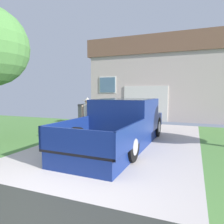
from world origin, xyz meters
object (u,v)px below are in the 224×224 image
at_px(handbag, 90,138).
at_px(wheeled_trash_bin, 85,113).
at_px(house_with_garage, 173,80).
at_px(pickup_truck, 123,123).
at_px(person_with_hat, 88,117).

distance_m(handbag, wheeled_trash_bin, 4.43).
xyz_separation_m(handbag, house_with_garage, (2.04, 9.06, 2.59)).
bearing_deg(wheeled_trash_bin, house_with_garage, 50.86).
distance_m(pickup_truck, house_with_garage, 9.07).
relative_size(pickup_truck, person_with_hat, 3.28).
bearing_deg(pickup_truck, handbag, -166.83).
xyz_separation_m(person_with_hat, handbag, (0.20, -0.20, -0.76)).
bearing_deg(handbag, wheeled_trash_bin, 121.04).
bearing_deg(house_with_garage, handbag, -102.67).
bearing_deg(pickup_truck, wheeled_trash_bin, 136.05).
distance_m(pickup_truck, person_with_hat, 1.42).
bearing_deg(pickup_truck, house_with_garage, 86.05).
bearing_deg(house_with_garage, person_with_hat, -104.19).
height_order(pickup_truck, house_with_garage, house_with_garage).
height_order(person_with_hat, handbag, person_with_hat).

